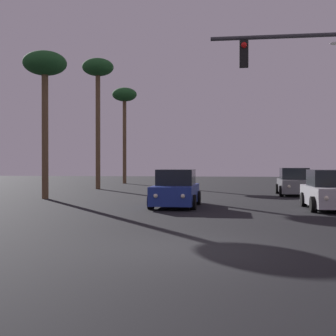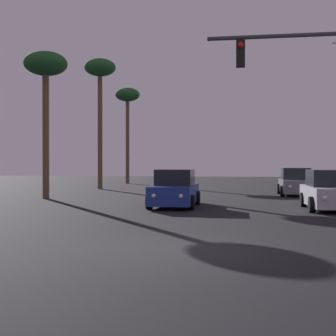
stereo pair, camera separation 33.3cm
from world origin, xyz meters
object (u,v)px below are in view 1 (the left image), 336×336
at_px(palm_tree_near, 45,71).
at_px(car_silver, 330,191).
at_px(palm_tree_far, 124,100).
at_px(palm_tree_mid, 98,76).
at_px(car_grey, 294,183).
at_px(car_blue, 176,190).

bearing_deg(palm_tree_near, car_silver, -15.78).
xyz_separation_m(car_silver, palm_tree_far, (-14.65, 24.06, 7.37)).
relative_size(palm_tree_mid, palm_tree_near, 1.22).
bearing_deg(car_grey, car_silver, 92.96).
distance_m(car_blue, palm_tree_far, 26.11).
xyz_separation_m(car_blue, palm_tree_far, (-8.02, 23.73, 7.37)).
relative_size(car_silver, car_grey, 1.00).
relative_size(car_grey, palm_tree_far, 0.46).
bearing_deg(car_silver, palm_tree_mid, -46.14).
height_order(car_blue, car_silver, same).
xyz_separation_m(car_blue, palm_tree_near, (-7.75, 3.73, 6.30)).
bearing_deg(palm_tree_far, car_blue, -71.33).
xyz_separation_m(palm_tree_mid, palm_tree_near, (-0.03, -10.00, -1.61)).
xyz_separation_m(car_silver, palm_tree_mid, (-14.35, 14.06, 7.91)).
bearing_deg(car_blue, palm_tree_near, -25.74).
relative_size(car_grey, palm_tree_mid, 0.43).
relative_size(car_silver, palm_tree_near, 0.53).
distance_m(car_silver, palm_tree_mid, 21.59).
height_order(car_silver, palm_tree_near, palm_tree_near).
bearing_deg(car_grey, car_blue, 55.05).
bearing_deg(palm_tree_far, car_grey, -46.36).
bearing_deg(car_silver, car_grey, -89.48).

